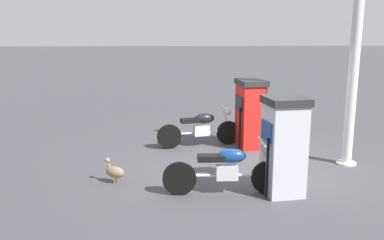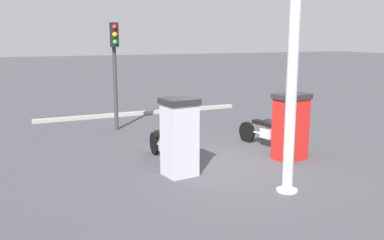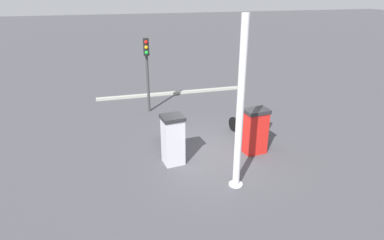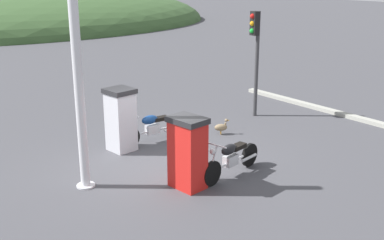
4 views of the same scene
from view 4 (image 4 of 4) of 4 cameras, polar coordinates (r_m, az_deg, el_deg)
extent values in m
plane|color=#424247|center=(11.74, -3.35, -5.12)|extent=(120.00, 120.00, 0.00)
cube|color=red|center=(10.21, -0.53, -4.22)|extent=(0.61, 0.78, 1.46)
cube|color=black|center=(10.28, 0.56, -2.16)|extent=(0.10, 0.50, 0.32)
cube|color=#262628|center=(9.95, -0.54, 0.00)|extent=(0.67, 0.86, 0.12)
cylinder|color=black|center=(10.64, -0.15, -4.58)|extent=(0.05, 0.05, 0.95)
cube|color=silver|center=(12.46, -8.43, -0.23)|extent=(0.66, 0.69, 1.52)
cube|color=#1E478C|center=(12.54, -7.37, 1.53)|extent=(0.09, 0.43, 0.32)
cube|color=#262628|center=(12.24, -8.59, 3.43)|extent=(0.73, 0.76, 0.12)
cylinder|color=black|center=(12.86, -7.65, -0.69)|extent=(0.05, 0.05, 0.99)
cylinder|color=black|center=(10.46, 2.39, -6.34)|extent=(0.57, 0.19, 0.57)
cylinder|color=black|center=(11.54, 6.83, -4.13)|extent=(0.57, 0.19, 0.57)
cube|color=silver|center=(10.91, 4.58, -4.78)|extent=(0.39, 0.27, 0.24)
cylinder|color=silver|center=(10.97, 4.73, -4.94)|extent=(1.06, 0.27, 0.05)
ellipsoid|color=black|center=(10.76, 4.39, -3.50)|extent=(0.51, 0.31, 0.24)
cube|color=black|center=(11.03, 5.44, -3.17)|extent=(0.47, 0.29, 0.10)
cylinder|color=silver|center=(10.37, 2.54, -4.76)|extent=(0.26, 0.09, 0.57)
cylinder|color=silver|center=(10.32, 2.84, -2.98)|extent=(0.15, 0.56, 0.04)
sphere|color=silver|center=(10.28, 2.49, -3.76)|extent=(0.17, 0.17, 0.14)
cylinder|color=silver|center=(11.31, 6.77, -4.46)|extent=(0.55, 0.18, 0.07)
cylinder|color=black|center=(12.71, -7.36, -2.09)|extent=(0.56, 0.09, 0.56)
cylinder|color=black|center=(13.44, -1.88, -0.86)|extent=(0.56, 0.09, 0.56)
cube|color=silver|center=(13.00, -4.74, -1.09)|extent=(0.36, 0.21, 0.24)
cylinder|color=silver|center=(13.04, -4.55, -1.26)|extent=(1.11, 0.07, 0.05)
ellipsoid|color=navy|center=(12.88, -5.03, 0.03)|extent=(0.48, 0.23, 0.24)
cube|color=black|center=(13.06, -3.76, 0.17)|extent=(0.44, 0.21, 0.10)
cylinder|color=silver|center=(12.63, -7.25, -0.78)|extent=(0.26, 0.05, 0.57)
cylinder|color=silver|center=(12.57, -6.99, 0.68)|extent=(0.05, 0.56, 0.04)
sphere|color=silver|center=(12.56, -7.36, 0.07)|extent=(0.14, 0.14, 0.14)
cylinder|color=silver|center=(13.23, -2.30, -1.07)|extent=(0.55, 0.08, 0.07)
ellipsoid|color=#847051|center=(13.68, 3.44, -0.89)|extent=(0.41, 0.33, 0.20)
cylinder|color=#847051|center=(13.70, 3.97, -0.61)|extent=(0.08, 0.08, 0.14)
sphere|color=#847051|center=(13.66, 4.09, -0.03)|extent=(0.12, 0.12, 0.09)
cone|color=orange|center=(13.68, 4.34, -0.04)|extent=(0.07, 0.06, 0.04)
cone|color=#847051|center=(13.64, 2.76, -0.81)|extent=(0.10, 0.10, 0.07)
cylinder|color=orange|center=(13.77, 3.39, -1.45)|extent=(0.02, 0.02, 0.10)
cylinder|color=orange|center=(13.70, 3.46, -1.54)|extent=(0.02, 0.02, 0.10)
cylinder|color=#38383A|center=(15.22, 7.67, 6.48)|extent=(0.13, 0.13, 3.30)
cube|color=black|center=(14.95, 7.46, 11.29)|extent=(0.22, 0.25, 0.72)
sphere|color=red|center=(14.86, 7.19, 12.12)|extent=(0.16, 0.16, 0.15)
sphere|color=orange|center=(14.88, 7.16, 11.28)|extent=(0.16, 0.16, 0.15)
sphere|color=green|center=(14.91, 7.12, 10.44)|extent=(0.16, 0.16, 0.15)
cylinder|color=silver|center=(10.01, -13.33, 4.77)|extent=(0.20, 0.20, 4.76)
cylinder|color=silver|center=(10.76, -12.45, -7.59)|extent=(0.40, 0.40, 0.04)
cube|color=#9E9E93|center=(16.28, 16.70, 0.86)|extent=(0.34, 7.78, 0.12)
ellipsoid|color=#38562D|center=(44.01, -19.30, 10.59)|extent=(33.97, 23.11, 6.50)
camera|label=1|loc=(18.66, -13.62, 11.43)|focal=39.30mm
camera|label=2|loc=(13.96, -46.30, 5.36)|focal=39.27mm
camera|label=3|loc=(12.78, -55.89, 14.03)|focal=30.81mm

